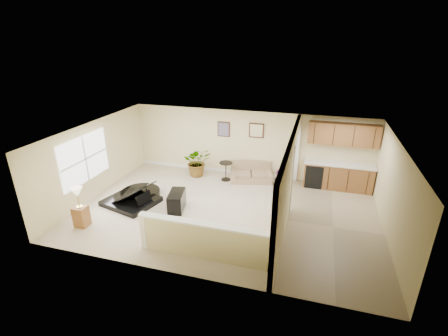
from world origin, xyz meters
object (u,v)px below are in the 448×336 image
(piano_bench, at_px, (177,201))
(lamp_stand, at_px, (80,210))
(accent_table, at_px, (226,169))
(loveseat, at_px, (251,172))
(piano, at_px, (131,184))
(palm_plant, at_px, (197,162))
(small_plant, at_px, (279,179))

(piano_bench, relative_size, lamp_stand, 0.72)
(accent_table, bearing_deg, loveseat, 17.49)
(piano, height_order, palm_plant, piano)
(accent_table, bearing_deg, piano, -134.89)
(palm_plant, height_order, lamp_stand, lamp_stand)
(loveseat, height_order, accent_table, loveseat)
(accent_table, relative_size, palm_plant, 0.54)
(palm_plant, bearing_deg, piano, -116.96)
(piano_bench, relative_size, small_plant, 1.47)
(piano_bench, distance_m, small_plant, 3.88)
(loveseat, distance_m, accent_table, 0.96)
(loveseat, height_order, palm_plant, palm_plant)
(loveseat, height_order, small_plant, loveseat)
(small_plant, bearing_deg, piano_bench, -136.70)
(piano_bench, xyz_separation_m, palm_plant, (-0.30, 2.64, 0.27))
(piano, relative_size, accent_table, 2.96)
(piano_bench, relative_size, palm_plant, 0.66)
(small_plant, bearing_deg, palm_plant, -179.63)
(loveseat, xyz_separation_m, accent_table, (-0.91, -0.29, 0.13))
(piano, height_order, small_plant, piano)
(piano, height_order, piano_bench, piano)
(piano, bearing_deg, accent_table, 59.65)
(accent_table, distance_m, palm_plant, 1.17)
(lamp_stand, bearing_deg, piano, 70.60)
(accent_table, bearing_deg, piano_bench, -108.71)
(piano_bench, height_order, lamp_stand, lamp_stand)
(piano, bearing_deg, palm_plant, 77.58)
(palm_plant, height_order, small_plant, palm_plant)
(small_plant, bearing_deg, loveseat, 171.14)
(accent_table, relative_size, lamp_stand, 0.59)
(palm_plant, bearing_deg, lamp_stand, -114.07)
(loveseat, bearing_deg, palm_plant, 171.10)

